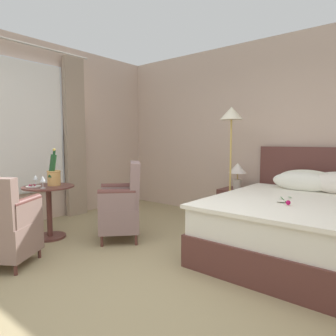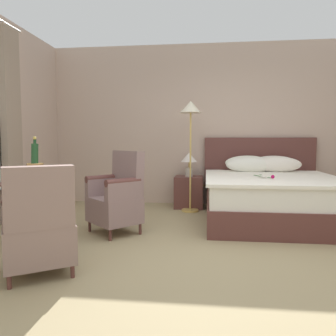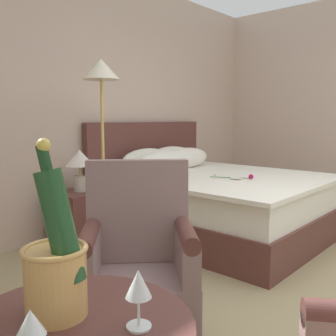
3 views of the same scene
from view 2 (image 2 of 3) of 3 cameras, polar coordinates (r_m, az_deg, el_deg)
The scene contains 13 objects.
ground_plane at distance 3.37m, azimuth 8.24°, elevation -15.26°, with size 7.35×7.35×0.00m, color tan.
wall_headboard_side at distance 6.05m, azimuth 7.67°, elevation 7.41°, with size 5.97×0.12×2.88m.
bed at distance 5.06m, azimuth 17.20°, elevation -4.37°, with size 1.91×2.21×1.21m.
nightstand at distance 5.71m, azimuth 3.65°, elevation -4.18°, with size 0.51×0.45×0.54m.
bedside_lamp at distance 5.65m, azimuth 3.68°, elevation 1.44°, with size 0.28×0.28×0.41m.
floor_lamp_brass at distance 5.34m, azimuth 3.96°, elevation 8.43°, with size 0.34×0.34×1.79m.
side_table_round at distance 3.93m, azimuth -22.53°, elevation -6.24°, with size 0.66×0.66×0.70m.
champagne_bucket at distance 3.95m, azimuth -22.11°, elevation 0.02°, with size 0.18×0.18×0.50m.
wine_glass_near_bucket at distance 3.89m, azimuth -25.41°, elevation -0.83°, with size 0.07×0.07×0.14m.
wine_glass_near_edge at distance 3.71m, azimuth -22.20°, elevation -0.78°, with size 0.07×0.07×0.16m.
snack_plate at distance 3.80m, azimuth -25.02°, elevation -2.33°, with size 0.18×0.18×0.04m.
armchair_by_window at distance 4.17m, azimuth -8.82°, elevation -5.01°, with size 0.78×0.78×1.03m.
armchair_facing_bed at distance 3.03m, azimuth -21.60°, elevation -9.54°, with size 0.75×0.74×0.95m.
Camera 2 is at (-0.10, -3.17, 1.14)m, focal length 35.00 mm.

